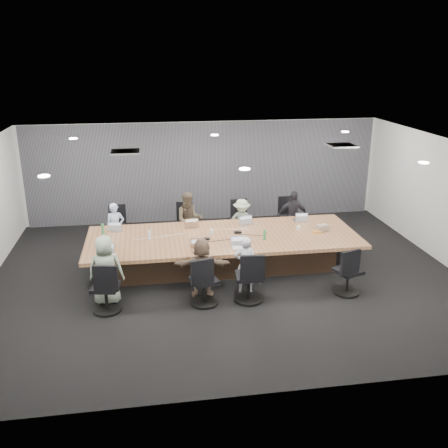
{
  "coord_description": "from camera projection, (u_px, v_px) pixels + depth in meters",
  "views": [
    {
      "loc": [
        -1.6,
        -9.75,
        4.61
      ],
      "look_at": [
        0.0,
        0.4,
        1.05
      ],
      "focal_mm": 40.0,
      "sensor_mm": 36.0,
      "label": 1
    }
  ],
  "objects": [
    {
      "name": "mic_right",
      "position": [
        238.0,
        232.0,
        11.24
      ],
      "size": [
        0.16,
        0.11,
        0.03
      ],
      "primitive_type": "cube",
      "rotation": [
        0.0,
        0.0,
        0.0
      ],
      "color": "black",
      "rests_on": "conference_table"
    },
    {
      "name": "bottle_green_left",
      "position": [
        103.0,
        229.0,
        11.15
      ],
      "size": [
        0.08,
        0.08,
        0.24
      ],
      "primitive_type": "cylinder",
      "rotation": [
        0.0,
        0.0,
        -0.2
      ],
      "color": "#3C8C4F",
      "rests_on": "conference_table"
    },
    {
      "name": "laptop_6",
      "position": [
        240.0,
        248.0,
        10.36
      ],
      "size": [
        0.33,
        0.25,
        0.02
      ],
      "primitive_type": "cube",
      "rotation": [
        0.0,
        0.0,
        -0.1
      ],
      "color": "#B2B2B7",
      "rests_on": "conference_table"
    },
    {
      "name": "chair_2",
      "position": [
        239.0,
        224.0,
        12.87
      ],
      "size": [
        0.62,
        0.62,
        0.81
      ],
      "primitive_type": null,
      "rotation": [
        0.0,
        0.0,
        3.28
      ],
      "color": "black",
      "rests_on": "ground"
    },
    {
      "name": "person_2",
      "position": [
        242.0,
        222.0,
        12.49
      ],
      "size": [
        0.81,
        0.55,
        1.16
      ],
      "primitive_type": "imported",
      "rotation": [
        0.0,
        0.0,
        6.12
      ],
      "color": "#9DAE98",
      "rests_on": "ground"
    },
    {
      "name": "person_1",
      "position": [
        189.0,
        220.0,
        12.26
      ],
      "size": [
        0.69,
        0.54,
        1.39
      ],
      "primitive_type": "imported",
      "rotation": [
        0.0,
        0.0,
        6.31
      ],
      "color": "brown",
      "rests_on": "ground"
    },
    {
      "name": "wall_back",
      "position": [
        204.0,
        171.0,
        14.13
      ],
      "size": [
        10.0,
        0.0,
        2.8
      ],
      "primitive_type": "cube",
      "rotation": [
        1.57,
        0.0,
        0.0
      ],
      "color": "silver",
      "rests_on": "ground"
    },
    {
      "name": "curtain",
      "position": [
        205.0,
        172.0,
        14.05
      ],
      "size": [
        9.8,
        0.04,
        2.8
      ],
      "primitive_type": "cube",
      "color": "#595964",
      "rests_on": "ground"
    },
    {
      "name": "person_5",
      "position": [
        202.0,
        268.0,
        9.77
      ],
      "size": [
        1.16,
        0.49,
        1.21
      ],
      "primitive_type": "imported",
      "rotation": [
        0.0,
        0.0,
        3.02
      ],
      "color": "brown",
      "rests_on": "ground"
    },
    {
      "name": "chair_7",
      "position": [
        348.0,
        275.0,
        9.93
      ],
      "size": [
        0.69,
        0.69,
        0.81
      ],
      "primitive_type": null,
      "rotation": [
        0.0,
        0.0,
        0.3
      ],
      "color": "black",
      "rests_on": "ground"
    },
    {
      "name": "stapler",
      "position": [
        246.0,
        241.0,
        10.66
      ],
      "size": [
        0.18,
        0.07,
        0.07
      ],
      "primitive_type": "cube",
      "rotation": [
        0.0,
        0.0,
        0.13
      ],
      "color": "black",
      "rests_on": "conference_table"
    },
    {
      "name": "person_4",
      "position": [
        106.0,
        270.0,
        9.47
      ],
      "size": [
        0.7,
        0.49,
        1.37
      ],
      "primitive_type": "imported",
      "rotation": [
        0.0,
        0.0,
        3.06
      ],
      "color": "gray",
      "rests_on": "ground"
    },
    {
      "name": "laptop_3",
      "position": [
        299.0,
        220.0,
        12.11
      ],
      "size": [
        0.32,
        0.23,
        0.02
      ],
      "primitive_type": "cube",
      "rotation": [
        0.0,
        0.0,
        3.05
      ],
      "color": "#B2B2B7",
      "rests_on": "conference_table"
    },
    {
      "name": "canvas_bag",
      "position": [
        322.0,
        228.0,
        11.36
      ],
      "size": [
        0.3,
        0.23,
        0.14
      ],
      "primitive_type": "cube",
      "rotation": [
        0.0,
        0.0,
        0.26
      ],
      "color": "gray",
      "rests_on": "conference_table"
    },
    {
      "name": "chair_5",
      "position": [
        204.0,
        284.0,
        9.5
      ],
      "size": [
        0.68,
        0.68,
        0.83
      ],
      "primitive_type": null,
      "rotation": [
        0.0,
        0.0,
        0.26
      ],
      "color": "black",
      "rests_on": "ground"
    },
    {
      "name": "wall_right",
      "position": [
        448.0,
        204.0,
        11.13
      ],
      "size": [
        0.0,
        8.0,
        2.8
      ],
      "primitive_type": "cube",
      "rotation": [
        1.57,
        0.0,
        -1.57
      ],
      "color": "silver",
      "rests_on": "ground"
    },
    {
      "name": "laptop_0",
      "position": [
        114.0,
        229.0,
        11.46
      ],
      "size": [
        0.34,
        0.27,
        0.02
      ],
      "primitive_type": "cube",
      "rotation": [
        0.0,
        0.0,
        2.9
      ],
      "color": "#B2B2B7",
      "rests_on": "conference_table"
    },
    {
      "name": "chair_0",
      "position": [
        117.0,
        230.0,
        12.42
      ],
      "size": [
        0.6,
        0.6,
        0.79
      ],
      "primitive_type": null,
      "rotation": [
        0.0,
        0.0,
        3.27
      ],
      "color": "black",
      "rests_on": "ground"
    },
    {
      "name": "chair_6",
      "position": [
        249.0,
        280.0,
        9.62
      ],
      "size": [
        0.64,
        0.64,
        0.87
      ],
      "primitive_type": null,
      "rotation": [
        0.0,
        0.0,
        -0.1
      ],
      "color": "black",
      "rests_on": "ground"
    },
    {
      "name": "floor",
      "position": [
        227.0,
        275.0,
        10.85
      ],
      "size": [
        10.0,
        8.0,
        0.0
      ],
      "primitive_type": "cube",
      "color": "black",
      "rests_on": "ground"
    },
    {
      "name": "person_3",
      "position": [
        293.0,
        216.0,
        12.65
      ],
      "size": [
        0.81,
        0.44,
        1.32
      ],
      "primitive_type": "imported",
      "rotation": [
        0.0,
        0.0,
        6.12
      ],
      "color": "#242229",
      "rests_on": "ground"
    },
    {
      "name": "chair_3",
      "position": [
        288.0,
        221.0,
        13.06
      ],
      "size": [
        0.58,
        0.58,
        0.84
      ],
      "primitive_type": null,
      "rotation": [
        0.0,
        0.0,
        3.13
      ],
      "color": "black",
      "rests_on": "ground"
    },
    {
      "name": "wall_front",
      "position": [
        275.0,
        306.0,
        6.66
      ],
      "size": [
        10.0,
        0.0,
        2.8
      ],
      "primitive_type": "cube",
      "rotation": [
        -1.57,
        0.0,
        0.0
      ],
      "color": "silver",
      "rests_on": "ground"
    },
    {
      "name": "ceiling",
      "position": [
        227.0,
        148.0,
        9.93
      ],
      "size": [
        10.0,
        8.0,
        0.0
      ],
      "primitive_type": "cube",
      "color": "white",
      "rests_on": "wall_back"
    },
    {
      "name": "cup_white_far",
      "position": [
        212.0,
        232.0,
        11.16
      ],
      "size": [
        0.09,
        0.09,
        0.1
      ],
      "primitive_type": "cylinder",
      "rotation": [
        0.0,
        0.0,
        -0.08
      ],
      "color": "white",
      "rests_on": "conference_table"
    },
    {
      "name": "person_0",
      "position": [
        116.0,
        227.0,
        12.02
      ],
      "size": [
        0.45,
        0.32,
        1.19
      ],
      "primitive_type": "imported",
      "rotation": [
        0.0,
        0.0,
        6.35
      ],
      "color": "#AFC8F0",
      "rests_on": "ground"
    },
    {
      "name": "chair_4",
      "position": [
        106.0,
        291.0,
        9.23
      ],
      "size": [
        0.65,
        0.65,
        0.83
      ],
      "primitive_type": null,
      "rotation": [
        0.0,
        0.0,
        -0.17
      ],
      "color": "black",
      "rests_on": "ground"
    },
    {
      "name": "mug_brown",
      "position": [
        101.0,
        240.0,
        10.67
      ],
      "size": [
        0.12,
        0.12,
        0.12
      ],
      "primitive_type": "cylinder",
      "rotation": [
        0.0,
        0.0,
        -0.25
      ],
      "color": "brown",
      "rests_on": "conference_table"
    },
    {
      "name": "laptop_1",
      "position": [
        191.0,
        225.0,
        11.72
      ],
      "size": [
        0.33,
        0.24,
        0.02
      ],
      "primitive_type": "cube",
      "rotation": [
        0.0,
        0.0,
        3.21
      ],
      "color": "#8C6647",
      "rests_on": "conference_table"
    },
    {
      "name": "mic_left",
      "position": [
        206.0,
        239.0,
        10.85
      ],
      "size": [
        0.19,
        0.15,
        0.03
      ],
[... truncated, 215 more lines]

